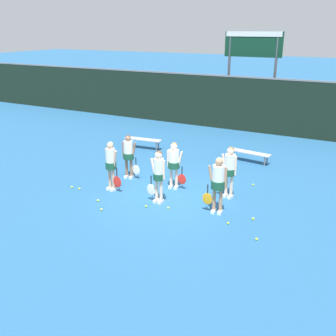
% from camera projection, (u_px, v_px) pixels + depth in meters
% --- Properties ---
extents(ground_plane, '(140.00, 140.00, 0.00)m').
position_uv_depth(ground_plane, '(168.00, 194.00, 13.04)').
color(ground_plane, '#235684').
extents(fence_windscreen, '(60.00, 0.08, 2.86)m').
position_uv_depth(fence_windscreen, '(253.00, 105.00, 20.34)').
color(fence_windscreen, black).
rests_on(fence_windscreen, ground_plane).
extents(scoreboard, '(3.15, 0.15, 5.03)m').
position_uv_depth(scoreboard, '(253.00, 54.00, 21.11)').
color(scoreboard, '#515156').
rests_on(scoreboard, ground_plane).
extents(bench_courtside, '(1.76, 0.54, 0.46)m').
position_uv_depth(bench_courtside, '(143.00, 140.00, 17.81)').
color(bench_courtside, '#B2B2B7').
rests_on(bench_courtside, ground_plane).
extents(bench_far, '(1.82, 0.58, 0.42)m').
position_uv_depth(bench_far, '(249.00, 153.00, 16.05)').
color(bench_far, '#B2B2B7').
rests_on(bench_far, ground_plane).
extents(player_0, '(0.65, 0.36, 1.70)m').
position_uv_depth(player_0, '(111.00, 162.00, 13.03)').
color(player_0, tan).
rests_on(player_0, ground_plane).
extents(player_1, '(0.65, 0.35, 1.69)m').
position_uv_depth(player_1, '(158.00, 172.00, 12.09)').
color(player_1, beige).
rests_on(player_1, ground_plane).
extents(player_2, '(0.70, 0.41, 1.73)m').
position_uv_depth(player_2, '(218.00, 180.00, 11.37)').
color(player_2, tan).
rests_on(player_2, ground_plane).
extents(player_3, '(0.67, 0.38, 1.61)m').
position_uv_depth(player_3, '(129.00, 153.00, 14.14)').
color(player_3, '#8C664C').
rests_on(player_3, ground_plane).
extents(player_4, '(0.69, 0.40, 1.62)m').
position_uv_depth(player_4, '(174.00, 161.00, 13.21)').
color(player_4, beige).
rests_on(player_4, ground_plane).
extents(player_5, '(0.65, 0.38, 1.70)m').
position_uv_depth(player_5, '(230.00, 168.00, 12.46)').
color(player_5, beige).
rests_on(player_5, ground_plane).
extents(tennis_ball_0, '(0.06, 0.06, 0.06)m').
position_uv_depth(tennis_ball_0, '(228.00, 223.00, 11.02)').
color(tennis_ball_0, '#CCE033').
rests_on(tennis_ball_0, ground_plane).
extents(tennis_ball_1, '(0.07, 0.07, 0.07)m').
position_uv_depth(tennis_ball_1, '(168.00, 208.00, 11.95)').
color(tennis_ball_1, '#CCE033').
rests_on(tennis_ball_1, ground_plane).
extents(tennis_ball_2, '(0.07, 0.07, 0.07)m').
position_uv_depth(tennis_ball_2, '(80.00, 189.00, 13.38)').
color(tennis_ball_2, '#CCE033').
rests_on(tennis_ball_2, ground_plane).
extents(tennis_ball_3, '(0.07, 0.07, 0.07)m').
position_uv_depth(tennis_ball_3, '(101.00, 210.00, 11.84)').
color(tennis_ball_3, '#CCE033').
rests_on(tennis_ball_3, ground_plane).
extents(tennis_ball_4, '(0.07, 0.07, 0.07)m').
position_uv_depth(tennis_ball_4, '(253.00, 219.00, 11.27)').
color(tennis_ball_4, '#CCE033').
rests_on(tennis_ball_4, ground_plane).
extents(tennis_ball_5, '(0.07, 0.07, 0.07)m').
position_uv_depth(tennis_ball_5, '(257.00, 239.00, 10.18)').
color(tennis_ball_5, '#CCE033').
rests_on(tennis_ball_5, ground_plane).
extents(tennis_ball_6, '(0.07, 0.07, 0.07)m').
position_uv_depth(tennis_ball_6, '(253.00, 185.00, 13.72)').
color(tennis_ball_6, '#CCE033').
rests_on(tennis_ball_6, ground_plane).
extents(tennis_ball_7, '(0.07, 0.07, 0.07)m').
position_uv_depth(tennis_ball_7, '(146.00, 206.00, 12.07)').
color(tennis_ball_7, '#CCE033').
rests_on(tennis_ball_7, ground_plane).
extents(tennis_ball_8, '(0.07, 0.07, 0.07)m').
position_uv_depth(tennis_ball_8, '(72.00, 187.00, 13.51)').
color(tennis_ball_8, '#CCE033').
rests_on(tennis_ball_8, ground_plane).
extents(tennis_ball_9, '(0.07, 0.07, 0.07)m').
position_uv_depth(tennis_ball_9, '(98.00, 200.00, 12.46)').
color(tennis_ball_9, '#CCE033').
rests_on(tennis_ball_9, ground_plane).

